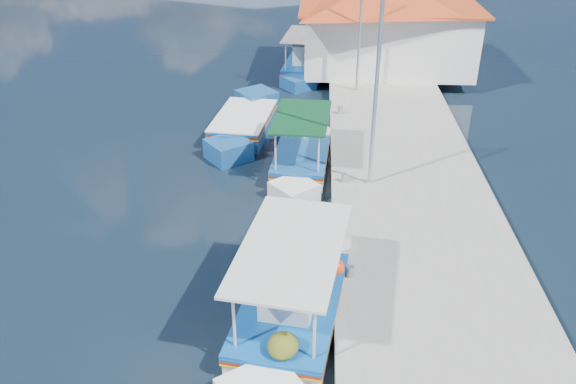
{
  "coord_description": "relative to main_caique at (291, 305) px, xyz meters",
  "views": [
    {
      "loc": [
        2.93,
        -14.8,
        9.36
      ],
      "look_at": [
        2.11,
        -0.21,
        1.3
      ],
      "focal_mm": 36.71,
      "sensor_mm": 36.0,
      "label": 1
    }
  ],
  "objects": [
    {
      "name": "lamp_post_far",
      "position": [
        2.11,
        15.14,
        3.39
      ],
      "size": [
        1.21,
        0.14,
        6.0
      ],
      "color": "#A5A8AD",
      "rests_on": "quay"
    },
    {
      "name": "caique_green_canopy",
      "position": [
        -0.06,
        7.99,
        -0.13
      ],
      "size": [
        2.07,
        6.05,
        2.27
      ],
      "rotation": [
        0.0,
        0.0,
        0.07
      ],
      "color": "white",
      "rests_on": "ground"
    },
    {
      "name": "main_caique",
      "position": [
        0.0,
        0.0,
        0.0
      ],
      "size": [
        2.88,
        7.26,
        2.42
      ],
      "rotation": [
        0.0,
        0.0,
        0.16
      ],
      "color": "white",
      "rests_on": "ground"
    },
    {
      "name": "quay",
      "position": [
        3.5,
        10.14,
        -0.22
      ],
      "size": [
        5.0,
        44.0,
        0.5
      ],
      "primitive_type": "cube",
      "color": "gray",
      "rests_on": "ground"
    },
    {
      "name": "caique_far",
      "position": [
        -0.27,
        19.03,
        -0.04
      ],
      "size": [
        2.37,
        6.51,
        2.29
      ],
      "rotation": [
        0.0,
        0.0,
        0.11
      ],
      "color": "navy",
      "rests_on": "ground"
    },
    {
      "name": "harbor_building",
      "position": [
        3.79,
        19.14,
        2.31
      ],
      "size": [
        10.49,
        10.49,
        4.4
      ],
      "color": "white",
      "rests_on": "quay"
    },
    {
      "name": "caique_blue_hull",
      "position": [
        -2.47,
        11.14,
        -0.14
      ],
      "size": [
        2.5,
        6.8,
        1.22
      ],
      "rotation": [
        0.0,
        0.0,
        0.11
      ],
      "color": "navy",
      "rests_on": "ground"
    },
    {
      "name": "lamp_post_near",
      "position": [
        2.11,
        6.14,
        3.39
      ],
      "size": [
        1.21,
        0.14,
        6.0
      ],
      "color": "#A5A8AD",
      "rests_on": "quay"
    },
    {
      "name": "bollards",
      "position": [
        1.4,
        9.39,
        0.18
      ],
      "size": [
        0.2,
        17.2,
        0.3
      ],
      "color": "#A5A8AD",
      "rests_on": "quay"
    },
    {
      "name": "ground",
      "position": [
        -2.4,
        4.14,
        -0.47
      ],
      "size": [
        160.0,
        160.0,
        0.0
      ],
      "primitive_type": "plane",
      "color": "black",
      "rests_on": "ground"
    }
  ]
}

